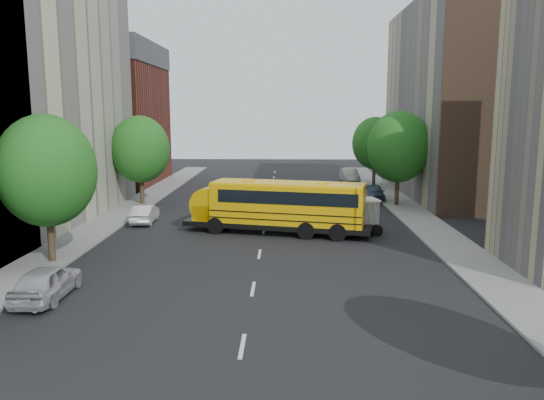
{
  "coord_description": "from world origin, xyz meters",
  "views": [
    {
      "loc": [
        1.47,
        -31.14,
        7.96
      ],
      "look_at": [
        0.61,
        2.0,
        2.47
      ],
      "focal_mm": 35.0,
      "sensor_mm": 36.0,
      "label": 1
    }
  ],
  "objects_px": {
    "school_bus": "(276,204)",
    "parked_car_1": "(145,214)",
    "street_tree_4": "(398,147)",
    "parked_car_5": "(350,176)",
    "parked_car_4": "(374,192)",
    "street_tree_2": "(140,149)",
    "parked_car_0": "(47,282)",
    "safari_truck": "(338,216)",
    "street_tree_1": "(46,171)",
    "street_tree_5": "(375,143)"
  },
  "relations": [
    {
      "from": "school_bus",
      "to": "parked_car_1",
      "type": "xyz_separation_m",
      "value": [
        -9.62,
        3.11,
        -1.29
      ]
    },
    {
      "from": "street_tree_4",
      "to": "school_bus",
      "type": "xyz_separation_m",
      "value": [
        -10.18,
        -10.57,
        -3.11
      ]
    },
    {
      "from": "parked_car_1",
      "to": "parked_car_5",
      "type": "distance_m",
      "value": 28.91
    },
    {
      "from": "parked_car_4",
      "to": "street_tree_2",
      "type": "bearing_deg",
      "value": -168.31
    },
    {
      "from": "school_bus",
      "to": "parked_car_0",
      "type": "relative_size",
      "value": 2.87
    },
    {
      "from": "safari_truck",
      "to": "school_bus",
      "type": "bearing_deg",
      "value": 165.73
    },
    {
      "from": "street_tree_1",
      "to": "street_tree_5",
      "type": "height_order",
      "value": "street_tree_1"
    },
    {
      "from": "street_tree_5",
      "to": "school_bus",
      "type": "distance_m",
      "value": 24.91
    },
    {
      "from": "street_tree_2",
      "to": "parked_car_4",
      "type": "height_order",
      "value": "street_tree_2"
    },
    {
      "from": "parked_car_5",
      "to": "street_tree_5",
      "type": "bearing_deg",
      "value": -60.73
    },
    {
      "from": "street_tree_1",
      "to": "parked_car_5",
      "type": "xyz_separation_m",
      "value": [
        19.8,
        33.47,
        -4.15
      ]
    },
    {
      "from": "street_tree_4",
      "to": "street_tree_2",
      "type": "bearing_deg",
      "value": 180.0
    },
    {
      "from": "parked_car_4",
      "to": "parked_car_5",
      "type": "height_order",
      "value": "parked_car_5"
    },
    {
      "from": "school_bus",
      "to": "parked_car_5",
      "type": "relative_size",
      "value": 2.62
    },
    {
      "from": "street_tree_2",
      "to": "safari_truck",
      "type": "height_order",
      "value": "street_tree_2"
    },
    {
      "from": "parked_car_0",
      "to": "parked_car_1",
      "type": "relative_size",
      "value": 1.09
    },
    {
      "from": "parked_car_4",
      "to": "school_bus",
      "type": "bearing_deg",
      "value": -119.6
    },
    {
      "from": "street_tree_1",
      "to": "street_tree_2",
      "type": "distance_m",
      "value": 18.0
    },
    {
      "from": "school_bus",
      "to": "safari_truck",
      "type": "xyz_separation_m",
      "value": [
        4.11,
        -0.26,
        -0.73
      ]
    },
    {
      "from": "parked_car_1",
      "to": "street_tree_4",
      "type": "bearing_deg",
      "value": -162.73
    },
    {
      "from": "safari_truck",
      "to": "parked_car_0",
      "type": "height_order",
      "value": "safari_truck"
    },
    {
      "from": "parked_car_4",
      "to": "street_tree_5",
      "type": "bearing_deg",
      "value": 84.11
    },
    {
      "from": "school_bus",
      "to": "street_tree_5",
      "type": "bearing_deg",
      "value": 78.8
    },
    {
      "from": "street_tree_4",
      "to": "safari_truck",
      "type": "relative_size",
      "value": 1.42
    },
    {
      "from": "parked_car_5",
      "to": "parked_car_0",
      "type": "bearing_deg",
      "value": -117.41
    },
    {
      "from": "street_tree_2",
      "to": "street_tree_4",
      "type": "relative_size",
      "value": 0.95
    },
    {
      "from": "school_bus",
      "to": "parked_car_1",
      "type": "bearing_deg",
      "value": 175.16
    },
    {
      "from": "safari_truck",
      "to": "parked_car_0",
      "type": "bearing_deg",
      "value": -147.93
    },
    {
      "from": "parked_car_0",
      "to": "parked_car_4",
      "type": "xyz_separation_m",
      "value": [
        18.4,
        26.63,
        -0.03
      ]
    },
    {
      "from": "street_tree_1",
      "to": "street_tree_4",
      "type": "bearing_deg",
      "value": 39.29
    },
    {
      "from": "street_tree_5",
      "to": "school_bus",
      "type": "xyz_separation_m",
      "value": [
        -10.18,
        -22.57,
        -2.74
      ]
    },
    {
      "from": "street_tree_4",
      "to": "parked_car_4",
      "type": "height_order",
      "value": "street_tree_4"
    },
    {
      "from": "street_tree_5",
      "to": "parked_car_4",
      "type": "height_order",
      "value": "street_tree_5"
    },
    {
      "from": "street_tree_4",
      "to": "parked_car_1",
      "type": "xyz_separation_m",
      "value": [
        -19.8,
        -7.46,
        -4.41
      ]
    },
    {
      "from": "street_tree_4",
      "to": "parked_car_5",
      "type": "bearing_deg",
      "value": 98.09
    },
    {
      "from": "street_tree_4",
      "to": "parked_car_0",
      "type": "bearing_deg",
      "value": -130.11
    },
    {
      "from": "street_tree_5",
      "to": "parked_car_0",
      "type": "height_order",
      "value": "street_tree_5"
    },
    {
      "from": "street_tree_4",
      "to": "school_bus",
      "type": "relative_size",
      "value": 0.63
    },
    {
      "from": "street_tree_1",
      "to": "parked_car_0",
      "type": "relative_size",
      "value": 1.78
    },
    {
      "from": "parked_car_0",
      "to": "street_tree_1",
      "type": "bearing_deg",
      "value": -69.06
    },
    {
      "from": "street_tree_2",
      "to": "parked_car_5",
      "type": "distance_m",
      "value": 25.45
    },
    {
      "from": "street_tree_5",
      "to": "safari_truck",
      "type": "distance_m",
      "value": 23.88
    },
    {
      "from": "parked_car_0",
      "to": "parked_car_5",
      "type": "distance_m",
      "value": 42.77
    },
    {
      "from": "street_tree_4",
      "to": "safari_truck",
      "type": "xyz_separation_m",
      "value": [
        -6.07,
        -10.83,
        -3.85
      ]
    },
    {
      "from": "parked_car_4",
      "to": "safari_truck",
      "type": "bearing_deg",
      "value": -105.44
    },
    {
      "from": "street_tree_2",
      "to": "parked_car_1",
      "type": "height_order",
      "value": "street_tree_2"
    },
    {
      "from": "street_tree_5",
      "to": "school_bus",
      "type": "height_order",
      "value": "street_tree_5"
    },
    {
      "from": "street_tree_1",
      "to": "school_bus",
      "type": "xyz_separation_m",
      "value": [
        11.82,
        7.43,
        -2.99
      ]
    },
    {
      "from": "street_tree_5",
      "to": "parked_car_1",
      "type": "distance_m",
      "value": 28.06
    },
    {
      "from": "street_tree_1",
      "to": "parked_car_1",
      "type": "bearing_deg",
      "value": 78.21
    }
  ]
}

